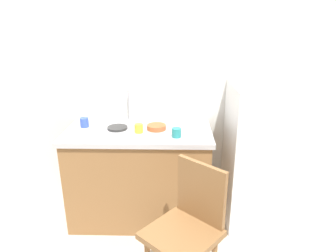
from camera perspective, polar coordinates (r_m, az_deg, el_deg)
name	(u,v)px	position (r m, az deg, el deg)	size (l,w,h in m)	color
back_wall	(152,69)	(2.74, -3.13, 10.91)	(4.80, 0.10, 2.60)	silver
cabinet_base	(140,176)	(2.70, -5.35, -9.50)	(1.18, 0.60, 0.81)	olive
countertop	(139,132)	(2.53, -5.65, -1.07)	(1.22, 0.64, 0.04)	#B7B7BC
faucet	(130,105)	(2.73, -7.37, 3.95)	(0.02, 0.02, 0.28)	#B7B7BC
refrigerator	(260,155)	(2.70, 17.22, -5.40)	(0.56, 0.59, 1.23)	white
chair	(188,226)	(1.97, 3.80, -18.55)	(0.56, 0.56, 0.89)	olive
terracotta_bowl	(156,127)	(2.50, -2.21, -0.21)	(0.16, 0.16, 0.04)	#B25B33
hotplate	(117,128)	(2.55, -9.64, -0.34)	(0.17, 0.17, 0.02)	#2D2D2D
cup_yellow	(139,128)	(2.44, -5.61, -0.43)	(0.07, 0.07, 0.07)	yellow
cup_blue	(84,122)	(2.65, -15.69, 0.67)	(0.07, 0.07, 0.08)	blue
cup_teal	(176,133)	(2.33, 1.63, -1.27)	(0.07, 0.07, 0.07)	teal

